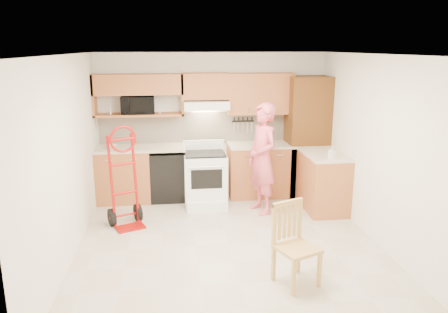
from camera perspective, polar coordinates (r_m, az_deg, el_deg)
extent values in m
cube|color=#BEB5A3|center=(5.99, 0.59, -11.54)|extent=(4.00, 4.50, 0.02)
cube|color=white|center=(5.39, 0.66, 13.34)|extent=(4.00, 4.50, 0.02)
cube|color=silver|center=(7.76, -1.58, 4.26)|extent=(4.00, 0.02, 2.50)
cube|color=silver|center=(3.44, 5.66, -8.85)|extent=(4.00, 0.02, 2.50)
cube|color=silver|center=(5.66, -19.98, -0.37)|extent=(0.02, 4.50, 2.50)
cube|color=silver|center=(6.15, 19.53, 0.78)|extent=(0.02, 4.50, 2.50)
cube|color=beige|center=(7.74, -1.56, 3.86)|extent=(3.92, 0.03, 0.55)
cube|color=#A5562B|center=(7.65, -12.96, -2.41)|extent=(0.90, 0.60, 0.90)
cube|color=black|center=(7.61, -7.33, -2.44)|extent=(0.60, 0.60, 0.85)
cube|color=#A5562B|center=(7.76, 4.79, -1.85)|extent=(1.14, 0.60, 0.90)
cube|color=#BAB299|center=(7.50, -10.88, 1.09)|extent=(1.50, 0.63, 0.04)
cube|color=#BAB299|center=(7.64, 4.86, 1.54)|extent=(1.14, 0.63, 0.04)
cube|color=#A5562B|center=(7.25, 12.83, -3.32)|extent=(0.60, 1.00, 0.90)
cube|color=#BAB299|center=(7.13, 13.04, 0.28)|extent=(0.63, 1.00, 0.04)
cube|color=#4F280E|center=(7.82, 10.78, 2.60)|extent=(0.70, 0.60, 2.10)
cube|color=#A5562B|center=(7.48, -11.20, 9.26)|extent=(1.50, 0.33, 0.34)
cube|color=#A5562B|center=(7.53, -11.02, 5.40)|extent=(1.50, 0.33, 0.04)
cube|color=#A5562B|center=(7.48, -2.42, 9.21)|extent=(0.76, 0.33, 0.44)
cube|color=#A5562B|center=(7.63, 4.79, 8.22)|extent=(1.14, 0.33, 0.70)
cube|color=white|center=(7.45, -2.35, 6.79)|extent=(0.76, 0.46, 0.14)
imported|color=black|center=(7.51, -11.22, 6.69)|extent=(0.56, 0.38, 0.30)
imported|color=#D6505E|center=(6.86, 5.04, -0.30)|extent=(0.60, 0.74, 1.76)
imported|color=white|center=(6.82, 13.98, 0.55)|extent=(0.10, 0.10, 0.18)
imported|color=white|center=(7.54, -14.46, 1.30)|extent=(0.21, 0.21, 0.05)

